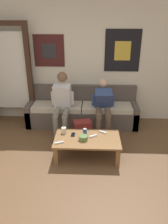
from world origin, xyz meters
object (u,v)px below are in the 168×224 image
(person_seated_teen, at_px, (103,106))
(person_seated_adult, at_px, (62,102))
(drink_can_blue, at_px, (85,132))
(game_controller_near_right, at_px, (93,136))
(backpack, at_px, (82,130))
(ceramic_bowl, at_px, (83,137))
(couch, at_px, (82,112))
(pillar_candle, at_px, (64,130))
(coffee_table, at_px, (87,141))
(game_controller_far_center, at_px, (59,143))
(cell_phone, at_px, (73,135))
(game_controller_near_left, at_px, (103,132))

(person_seated_teen, bearing_deg, person_seated_adult, -179.05)
(drink_can_blue, height_order, game_controller_near_right, drink_can_blue)
(person_seated_adult, bearing_deg, backpack, -34.79)
(person_seated_adult, relative_size, ceramic_bowl, 7.76)
(person_seated_teen, distance_m, game_controller_near_right, 0.89)
(couch, relative_size, pillar_candle, 20.38)
(drink_can_blue, relative_size, game_controller_near_right, 0.89)
(ceramic_bowl, bearing_deg, coffee_table, 37.24)
(ceramic_bowl, bearing_deg, game_controller_far_center, -161.74)
(backpack, relative_size, game_controller_near_right, 2.76)
(person_seated_adult, xyz_separation_m, cell_phone, (0.28, -0.78, -0.30))
(backpack, bearing_deg, game_controller_far_center, -114.10)
(cell_phone, bearing_deg, pillar_candle, 159.21)
(game_controller_near_left, bearing_deg, coffee_table, -143.27)
(game_controller_near_right, bearing_deg, cell_phone, 172.67)
(pillar_candle, relative_size, drink_can_blue, 0.94)
(game_controller_far_center, bearing_deg, cell_phone, 54.13)
(pillar_candle, bearing_deg, couch, 75.83)
(game_controller_near_left, bearing_deg, drink_can_blue, -162.70)
(person_seated_adult, relative_size, backpack, 3.14)
(person_seated_teen, bearing_deg, cell_phone, -124.46)
(game_controller_far_center, relative_size, cell_phone, 1.05)
(backpack, height_order, pillar_candle, pillar_candle)
(cell_phone, bearing_deg, game_controller_near_left, 10.81)
(person_seated_adult, height_order, game_controller_near_left, person_seated_adult)
(couch, bearing_deg, drink_can_blue, -84.91)
(couch, height_order, person_seated_adult, person_seated_adult)
(game_controller_near_left, bearing_deg, game_controller_near_right, -139.49)
(coffee_table, xyz_separation_m, game_controller_far_center, (-0.45, -0.18, 0.07))
(pillar_candle, height_order, drink_can_blue, drink_can_blue)
(pillar_candle, height_order, game_controller_near_left, pillar_candle)
(person_seated_teen, relative_size, drink_can_blue, 8.44)
(game_controller_near_right, bearing_deg, coffee_table, -150.56)
(ceramic_bowl, bearing_deg, person_seated_adult, 116.82)
(couch, bearing_deg, backpack, -86.78)
(drink_can_blue, bearing_deg, person_seated_teen, 66.79)
(pillar_candle, bearing_deg, ceramic_bowl, -31.13)
(ceramic_bowl, bearing_deg, game_controller_near_right, 32.63)
(couch, xyz_separation_m, pillar_candle, (-0.27, -1.07, 0.11))
(game_controller_far_center, bearing_deg, game_controller_near_right, 22.89)
(game_controller_near_left, bearing_deg, couch, 111.76)
(game_controller_far_center, bearing_deg, drink_can_blue, 34.49)
(couch, relative_size, person_seated_adult, 1.96)
(game_controller_far_center, height_order, cell_phone, game_controller_far_center)
(game_controller_near_right, bearing_deg, backpack, 111.48)
(ceramic_bowl, bearing_deg, person_seated_teen, 69.17)
(ceramic_bowl, height_order, game_controller_far_center, ceramic_bowl)
(person_seated_teen, distance_m, backpack, 0.65)
(person_seated_teen, xyz_separation_m, ceramic_bowl, (-0.36, -0.94, -0.19))
(person_seated_teen, height_order, game_controller_near_left, person_seated_teen)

